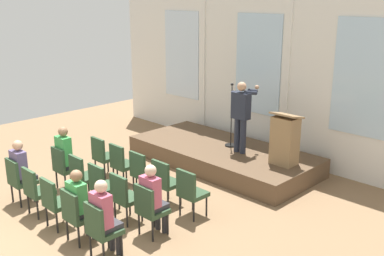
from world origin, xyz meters
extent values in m
plane|color=#846647|center=(0.00, 0.00, 0.00)|extent=(14.68, 14.68, 0.00)
cube|color=silver|center=(0.00, 5.65, 2.01)|extent=(10.29, 0.10, 4.02)
cube|color=silver|center=(-2.74, 5.59, 2.31)|extent=(1.36, 0.04, 2.49)
cube|color=silver|center=(-1.91, 5.59, 2.01)|extent=(0.20, 0.08, 4.02)
cube|color=silver|center=(0.00, 5.59, 2.31)|extent=(1.36, 0.04, 2.49)
cube|color=silver|center=(0.83, 5.59, 2.01)|extent=(0.20, 0.08, 4.02)
cube|color=silver|center=(2.74, 5.59, 2.31)|extent=(1.36, 0.04, 2.49)
cube|color=brown|center=(0.00, 4.29, 0.22)|extent=(4.59, 2.12, 0.45)
cylinder|color=#232838|center=(0.45, 4.28, 0.86)|extent=(0.14, 0.14, 0.81)
cylinder|color=#232838|center=(0.63, 4.28, 0.86)|extent=(0.14, 0.14, 0.81)
cube|color=#232838|center=(0.54, 4.28, 1.57)|extent=(0.42, 0.22, 0.61)
cube|color=#26663F|center=(0.54, 4.39, 1.64)|extent=(0.06, 0.01, 0.37)
sphere|color=tan|center=(0.54, 4.29, 2.01)|extent=(0.21, 0.21, 0.21)
cylinder|color=#232838|center=(0.30, 4.36, 1.65)|extent=(0.09, 0.28, 0.45)
cylinder|color=#232838|center=(0.70, 4.41, 1.87)|extent=(0.15, 0.36, 0.15)
cylinder|color=#232838|center=(0.66, 4.54, 1.89)|extent=(0.11, 0.34, 0.15)
sphere|color=tan|center=(0.57, 4.80, 1.93)|extent=(0.10, 0.10, 0.10)
cylinder|color=black|center=(0.09, 4.49, 0.46)|extent=(0.28, 0.28, 0.03)
cylinder|color=black|center=(0.09, 4.49, 1.20)|extent=(0.02, 0.02, 1.45)
sphere|color=#262626|center=(0.09, 4.49, 1.97)|extent=(0.07, 0.07, 0.07)
cube|color=#93724C|center=(1.70, 4.35, 0.97)|extent=(0.52, 0.40, 1.05)
cube|color=#93724C|center=(1.70, 4.37, 1.54)|extent=(0.60, 0.48, 0.14)
cylinder|color=black|center=(-1.21, 2.04, 0.20)|extent=(0.04, 0.04, 0.40)
cylinder|color=black|center=(-1.57, 2.04, 0.20)|extent=(0.04, 0.04, 0.40)
cylinder|color=black|center=(-1.21, 1.70, 0.20)|extent=(0.04, 0.04, 0.40)
cylinder|color=black|center=(-1.57, 1.70, 0.20)|extent=(0.04, 0.04, 0.40)
cube|color=#2D472D|center=(-1.39, 1.87, 0.44)|extent=(0.46, 0.44, 0.08)
cube|color=#2D472D|center=(-1.39, 1.68, 0.71)|extent=(0.46, 0.06, 0.46)
cylinder|color=black|center=(-0.52, 2.04, 0.20)|extent=(0.04, 0.04, 0.40)
cylinder|color=black|center=(-0.88, 2.04, 0.20)|extent=(0.04, 0.04, 0.40)
cylinder|color=black|center=(-0.52, 1.70, 0.20)|extent=(0.04, 0.04, 0.40)
cylinder|color=black|center=(-0.88, 1.70, 0.20)|extent=(0.04, 0.04, 0.40)
cube|color=#2D472D|center=(-0.70, 1.87, 0.44)|extent=(0.46, 0.44, 0.08)
cube|color=#2D472D|center=(-0.70, 1.68, 0.71)|extent=(0.46, 0.06, 0.46)
cylinder|color=black|center=(0.18, 2.04, 0.20)|extent=(0.04, 0.04, 0.40)
cylinder|color=black|center=(-0.18, 2.04, 0.20)|extent=(0.04, 0.04, 0.40)
cylinder|color=black|center=(0.18, 1.70, 0.20)|extent=(0.04, 0.04, 0.40)
cylinder|color=black|center=(-0.18, 1.70, 0.20)|extent=(0.04, 0.04, 0.40)
cube|color=#2D472D|center=(0.00, 1.87, 0.44)|extent=(0.46, 0.44, 0.08)
cube|color=#2D472D|center=(0.00, 1.68, 0.71)|extent=(0.46, 0.06, 0.46)
cylinder|color=black|center=(0.88, 2.04, 0.20)|extent=(0.04, 0.04, 0.40)
cylinder|color=black|center=(0.52, 2.04, 0.20)|extent=(0.04, 0.04, 0.40)
cylinder|color=black|center=(0.88, 1.70, 0.20)|extent=(0.04, 0.04, 0.40)
cylinder|color=black|center=(0.52, 1.70, 0.20)|extent=(0.04, 0.04, 0.40)
cube|color=#2D472D|center=(0.70, 1.87, 0.44)|extent=(0.46, 0.44, 0.08)
cube|color=#2D472D|center=(0.70, 1.68, 0.71)|extent=(0.46, 0.06, 0.46)
cylinder|color=black|center=(1.57, 2.04, 0.20)|extent=(0.04, 0.04, 0.40)
cylinder|color=black|center=(1.21, 2.04, 0.20)|extent=(0.04, 0.04, 0.40)
cylinder|color=black|center=(1.57, 1.70, 0.20)|extent=(0.04, 0.04, 0.40)
cylinder|color=black|center=(1.21, 1.70, 0.20)|extent=(0.04, 0.04, 0.40)
cube|color=#2D472D|center=(1.39, 1.87, 0.44)|extent=(0.46, 0.44, 0.08)
cube|color=#2D472D|center=(1.39, 1.68, 0.71)|extent=(0.46, 0.06, 0.46)
cylinder|color=black|center=(-1.21, 1.06, 0.20)|extent=(0.04, 0.04, 0.40)
cylinder|color=black|center=(-1.57, 1.06, 0.20)|extent=(0.04, 0.04, 0.40)
cylinder|color=black|center=(-1.21, 0.72, 0.20)|extent=(0.04, 0.04, 0.40)
cylinder|color=black|center=(-1.57, 0.72, 0.20)|extent=(0.04, 0.04, 0.40)
cube|color=#2D472D|center=(-1.39, 0.89, 0.44)|extent=(0.46, 0.44, 0.08)
cube|color=#2D472D|center=(-1.39, 0.70, 0.71)|extent=(0.46, 0.06, 0.46)
cylinder|color=#2D2D33|center=(-1.48, 1.07, 0.22)|extent=(0.10, 0.10, 0.44)
cylinder|color=#2D2D33|center=(-1.30, 1.07, 0.22)|extent=(0.10, 0.10, 0.44)
cube|color=#2D2D33|center=(-1.39, 0.95, 0.50)|extent=(0.34, 0.36, 0.12)
cube|color=green|center=(-1.39, 0.84, 0.86)|extent=(0.36, 0.20, 0.60)
sphere|color=#8C6647|center=(-1.39, 0.86, 1.27)|extent=(0.20, 0.20, 0.20)
cylinder|color=black|center=(-0.52, 1.06, 0.20)|extent=(0.04, 0.04, 0.40)
cylinder|color=black|center=(-0.88, 1.06, 0.20)|extent=(0.04, 0.04, 0.40)
cylinder|color=black|center=(-0.52, 0.72, 0.20)|extent=(0.04, 0.04, 0.40)
cylinder|color=black|center=(-0.88, 0.72, 0.20)|extent=(0.04, 0.04, 0.40)
cube|color=#2D472D|center=(-0.70, 0.89, 0.44)|extent=(0.46, 0.44, 0.08)
cube|color=#2D472D|center=(-0.70, 0.70, 0.71)|extent=(0.46, 0.06, 0.46)
cylinder|color=black|center=(0.18, 1.06, 0.20)|extent=(0.04, 0.04, 0.40)
cylinder|color=black|center=(-0.18, 1.06, 0.20)|extent=(0.04, 0.04, 0.40)
cylinder|color=black|center=(0.18, 0.72, 0.20)|extent=(0.04, 0.04, 0.40)
cylinder|color=black|center=(-0.18, 0.72, 0.20)|extent=(0.04, 0.04, 0.40)
cube|color=#2D472D|center=(0.00, 0.89, 0.44)|extent=(0.46, 0.44, 0.08)
cube|color=#2D472D|center=(0.00, 0.70, 0.71)|extent=(0.46, 0.06, 0.46)
cylinder|color=black|center=(0.88, 1.06, 0.20)|extent=(0.04, 0.04, 0.40)
cylinder|color=black|center=(0.52, 1.06, 0.20)|extent=(0.04, 0.04, 0.40)
cylinder|color=black|center=(0.88, 0.72, 0.20)|extent=(0.04, 0.04, 0.40)
cylinder|color=black|center=(0.52, 0.72, 0.20)|extent=(0.04, 0.04, 0.40)
cube|color=#2D472D|center=(0.70, 0.89, 0.44)|extent=(0.46, 0.44, 0.08)
cube|color=#2D472D|center=(0.70, 0.70, 0.71)|extent=(0.46, 0.06, 0.46)
cylinder|color=black|center=(1.57, 1.06, 0.20)|extent=(0.04, 0.04, 0.40)
cylinder|color=black|center=(1.21, 1.06, 0.20)|extent=(0.04, 0.04, 0.40)
cylinder|color=black|center=(1.57, 0.72, 0.20)|extent=(0.04, 0.04, 0.40)
cylinder|color=black|center=(1.21, 0.72, 0.20)|extent=(0.04, 0.04, 0.40)
cube|color=#2D472D|center=(1.39, 0.89, 0.44)|extent=(0.46, 0.44, 0.08)
cube|color=#2D472D|center=(1.39, 0.70, 0.71)|extent=(0.46, 0.06, 0.46)
cylinder|color=#2D2D33|center=(1.30, 1.07, 0.22)|extent=(0.10, 0.10, 0.44)
cylinder|color=#2D2D33|center=(1.48, 1.07, 0.22)|extent=(0.10, 0.10, 0.44)
cube|color=#2D2D33|center=(1.39, 0.95, 0.50)|extent=(0.34, 0.36, 0.12)
cube|color=#B24C66|center=(1.39, 0.84, 0.82)|extent=(0.36, 0.20, 0.52)
sphere|color=beige|center=(1.39, 0.86, 1.19)|extent=(0.20, 0.20, 0.20)
cylinder|color=black|center=(-1.21, 0.08, 0.20)|extent=(0.04, 0.04, 0.40)
cylinder|color=black|center=(-1.57, 0.08, 0.20)|extent=(0.04, 0.04, 0.40)
cylinder|color=black|center=(-1.21, -0.26, 0.20)|extent=(0.04, 0.04, 0.40)
cylinder|color=black|center=(-1.57, -0.26, 0.20)|extent=(0.04, 0.04, 0.40)
cube|color=#2D472D|center=(-1.39, -0.09, 0.44)|extent=(0.46, 0.44, 0.08)
cube|color=#2D472D|center=(-1.39, -0.28, 0.71)|extent=(0.46, 0.06, 0.46)
cylinder|color=#2D2D33|center=(-1.48, 0.09, 0.22)|extent=(0.10, 0.10, 0.44)
cylinder|color=#2D2D33|center=(-1.30, 0.09, 0.22)|extent=(0.10, 0.10, 0.44)
cube|color=#2D2D33|center=(-1.39, -0.03, 0.50)|extent=(0.34, 0.36, 0.12)
cube|color=#594C72|center=(-1.39, -0.14, 0.83)|extent=(0.36, 0.20, 0.54)
sphere|color=tan|center=(-1.39, -0.12, 1.21)|extent=(0.20, 0.20, 0.20)
cylinder|color=black|center=(-0.52, 0.08, 0.20)|extent=(0.04, 0.04, 0.40)
cylinder|color=black|center=(-0.88, 0.08, 0.20)|extent=(0.04, 0.04, 0.40)
cylinder|color=black|center=(-0.52, -0.26, 0.20)|extent=(0.04, 0.04, 0.40)
cylinder|color=black|center=(-0.88, -0.26, 0.20)|extent=(0.04, 0.04, 0.40)
cube|color=#2D472D|center=(-0.70, -0.09, 0.44)|extent=(0.46, 0.44, 0.08)
cube|color=#2D472D|center=(-0.70, -0.28, 0.71)|extent=(0.46, 0.06, 0.46)
cylinder|color=black|center=(0.18, 0.08, 0.20)|extent=(0.04, 0.04, 0.40)
cylinder|color=black|center=(-0.18, 0.08, 0.20)|extent=(0.04, 0.04, 0.40)
cylinder|color=black|center=(0.18, -0.26, 0.20)|extent=(0.04, 0.04, 0.40)
cylinder|color=black|center=(-0.18, -0.26, 0.20)|extent=(0.04, 0.04, 0.40)
cube|color=#2D472D|center=(0.00, -0.09, 0.44)|extent=(0.46, 0.44, 0.08)
cube|color=#2D472D|center=(0.00, -0.28, 0.71)|extent=(0.46, 0.06, 0.46)
cylinder|color=black|center=(0.88, 0.08, 0.20)|extent=(0.04, 0.04, 0.40)
cylinder|color=black|center=(0.52, 0.08, 0.20)|extent=(0.04, 0.04, 0.40)
cylinder|color=black|center=(0.88, -0.26, 0.20)|extent=(0.04, 0.04, 0.40)
cylinder|color=black|center=(0.52, -0.26, 0.20)|extent=(0.04, 0.04, 0.40)
cube|color=#2D472D|center=(0.70, -0.09, 0.44)|extent=(0.46, 0.44, 0.08)
cube|color=#2D472D|center=(0.70, -0.28, 0.71)|extent=(0.46, 0.06, 0.46)
cylinder|color=#2D2D33|center=(0.61, 0.09, 0.22)|extent=(0.10, 0.10, 0.44)
cylinder|color=#2D2D33|center=(0.79, 0.09, 0.22)|extent=(0.10, 0.10, 0.44)
cube|color=#2D2D33|center=(0.70, -0.03, 0.50)|extent=(0.34, 0.36, 0.12)
cube|color=green|center=(0.70, -0.14, 0.81)|extent=(0.36, 0.20, 0.51)
sphere|color=#8C6647|center=(0.70, -0.12, 1.18)|extent=(0.20, 0.20, 0.20)
cylinder|color=black|center=(1.57, 0.08, 0.20)|extent=(0.04, 0.04, 0.40)
cylinder|color=black|center=(1.21, 0.08, 0.20)|extent=(0.04, 0.04, 0.40)
cylinder|color=black|center=(1.57, -0.26, 0.20)|extent=(0.04, 0.04, 0.40)
cylinder|color=black|center=(1.21, -0.26, 0.20)|extent=(0.04, 0.04, 0.40)
cube|color=#2D472D|center=(1.39, -0.09, 0.44)|extent=(0.46, 0.44, 0.08)
cube|color=#2D472D|center=(1.39, -0.28, 0.71)|extent=(0.46, 0.06, 0.46)
cylinder|color=#2D2D33|center=(1.30, 0.09, 0.22)|extent=(0.10, 0.10, 0.44)
cylinder|color=#2D2D33|center=(1.48, 0.09, 0.22)|extent=(0.10, 0.10, 0.44)
cube|color=#2D2D33|center=(1.39, -0.03, 0.50)|extent=(0.34, 0.36, 0.12)
cube|color=#B24C66|center=(1.39, -0.14, 0.83)|extent=(0.36, 0.20, 0.54)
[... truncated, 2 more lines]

